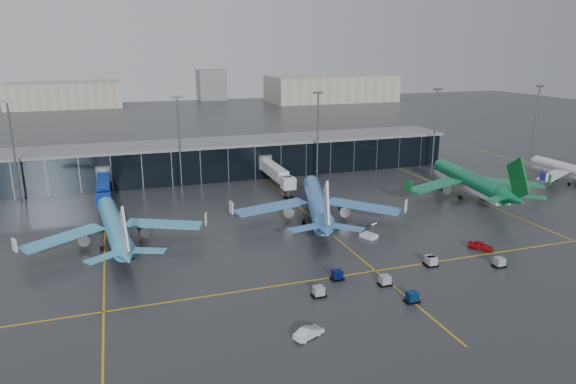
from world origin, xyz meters
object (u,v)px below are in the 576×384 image
object	(u,v)px
airliner_aer_lingus	(470,171)
airliner_ba	(574,164)
service_van_white	(309,332)
mobile_airstair	(369,234)
airliner_arkefly	(113,215)
service_van_red	(481,246)
airliner_klm_near	(317,192)
baggage_carts	(404,275)

from	to	relation	value
airliner_aer_lingus	airliner_ba	world-z (taller)	airliner_aer_lingus
airliner_ba	service_van_white	bearing A→B (deg)	-152.63
airliner_aer_lingus	service_van_white	bearing A→B (deg)	-132.65
mobile_airstair	airliner_arkefly	bearing A→B (deg)	141.72
mobile_airstair	service_van_red	distance (m)	21.64
airliner_klm_near	service_van_red	bearing A→B (deg)	-31.03
airliner_arkefly	service_van_red	bearing A→B (deg)	-26.38
service_van_white	airliner_arkefly	bearing A→B (deg)	4.50
airliner_ba	baggage_carts	distance (m)	89.15
airliner_aer_lingus	baggage_carts	bearing A→B (deg)	-128.44
airliner_klm_near	service_van_white	size ratio (longest dim) A/B	9.68
service_van_red	service_van_white	xyz separation A→B (m)	(-42.65, -18.54, -0.04)
airliner_ba	airliner_arkefly	bearing A→B (deg)	-176.12
airliner_aer_lingus	service_van_red	distance (m)	38.76
mobile_airstair	service_van_white	size ratio (longest dim) A/B	0.83
airliner_aer_lingus	airliner_klm_near	bearing A→B (deg)	-163.72
airliner_arkefly	airliner_ba	distance (m)	125.34
airliner_klm_near	service_van_white	world-z (taller)	airliner_klm_near
airliner_arkefly	airliner_aer_lingus	world-z (taller)	airliner_aer_lingus
airliner_aer_lingus	baggage_carts	distance (m)	57.63
airliner_klm_near	mobile_airstair	distance (m)	15.91
airliner_aer_lingus	service_van_red	world-z (taller)	airliner_aer_lingus
airliner_ba	baggage_carts	size ratio (longest dim) A/B	1.01
airliner_arkefly	airliner_klm_near	world-z (taller)	airliner_klm_near
airliner_arkefly	service_van_white	size ratio (longest dim) A/B	8.87
airliner_arkefly	airliner_klm_near	size ratio (longest dim) A/B	0.92
airliner_aer_lingus	mobile_airstair	size ratio (longest dim) A/B	11.85
airliner_aer_lingus	service_van_red	bearing A→B (deg)	-114.68
airliner_arkefly	mobile_airstair	distance (m)	51.17
service_van_red	service_van_white	size ratio (longest dim) A/B	1.02
baggage_carts	mobile_airstair	size ratio (longest dim) A/B	9.67
baggage_carts	mobile_airstair	bearing A→B (deg)	79.72
airliner_arkefly	airliner_aer_lingus	distance (m)	88.33
airliner_arkefly	service_van_red	world-z (taller)	airliner_arkefly
airliner_arkefly	service_van_white	xyz separation A→B (m)	(24.12, -43.78, -5.50)
airliner_klm_near	baggage_carts	distance (m)	33.68
airliner_arkefly	service_van_red	distance (m)	71.59
airliner_ba	service_van_red	bearing A→B (deg)	-149.99
service_van_white	airliner_ba	bearing A→B (deg)	-87.04
baggage_carts	service_van_red	size ratio (longest dim) A/B	7.90
airliner_klm_near	mobile_airstair	bearing A→B (deg)	-48.19
airliner_ba	service_van_white	world-z (taller)	airliner_ba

